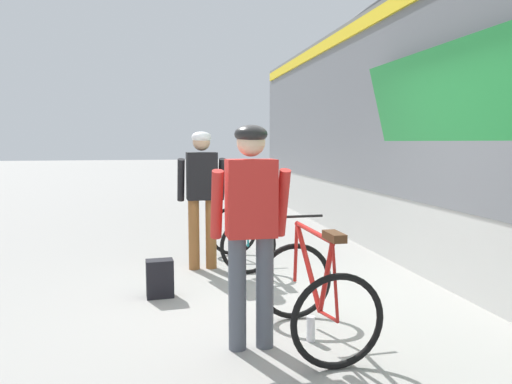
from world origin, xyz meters
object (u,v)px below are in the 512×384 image
(bicycle_near_teal, at_px, (240,234))
(water_bottle_near_the_bikes, at_px, (311,329))
(backpack_on_platform, at_px, (160,278))
(cyclist_near_in_dark, at_px, (202,187))
(cyclist_far_in_red, at_px, (251,217))
(bicycle_far_red, at_px, (314,293))

(bicycle_near_teal, distance_m, water_bottle_near_the_bikes, 2.61)
(backpack_on_platform, bearing_deg, cyclist_near_in_dark, 58.62)
(cyclist_far_in_red, bearing_deg, water_bottle_near_the_bikes, 2.87)
(cyclist_near_in_dark, bearing_deg, bicycle_near_teal, 14.37)
(cyclist_near_in_dark, distance_m, water_bottle_near_the_bikes, 2.72)
(cyclist_near_in_dark, height_order, cyclist_far_in_red, same)
(cyclist_near_in_dark, relative_size, water_bottle_near_the_bikes, 8.44)
(cyclist_far_in_red, xyz_separation_m, backpack_on_platform, (-0.71, 1.41, -0.85))
(cyclist_near_in_dark, bearing_deg, backpack_on_platform, -117.02)
(bicycle_near_teal, bearing_deg, water_bottle_near_the_bikes, -86.43)
(bicycle_near_teal, height_order, water_bottle_near_the_bikes, bicycle_near_teal)
(cyclist_far_in_red, distance_m, backpack_on_platform, 1.80)
(cyclist_far_in_red, height_order, backpack_on_platform, cyclist_far_in_red)
(cyclist_far_in_red, relative_size, water_bottle_near_the_bikes, 8.44)
(cyclist_near_in_dark, xyz_separation_m, bicycle_near_teal, (0.51, 0.13, -0.65))
(cyclist_near_in_dark, xyz_separation_m, cyclist_far_in_red, (0.17, -2.48, 0.00))
(cyclist_near_in_dark, distance_m, cyclist_far_in_red, 2.48)
(bicycle_far_red, bearing_deg, water_bottle_near_the_bikes, 174.15)
(cyclist_near_in_dark, relative_size, cyclist_far_in_red, 1.00)
(cyclist_near_in_dark, distance_m, bicycle_near_teal, 0.84)
(bicycle_far_red, xyz_separation_m, water_bottle_near_the_bikes, (-0.02, 0.00, -0.30))
(bicycle_near_teal, distance_m, backpack_on_platform, 1.61)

